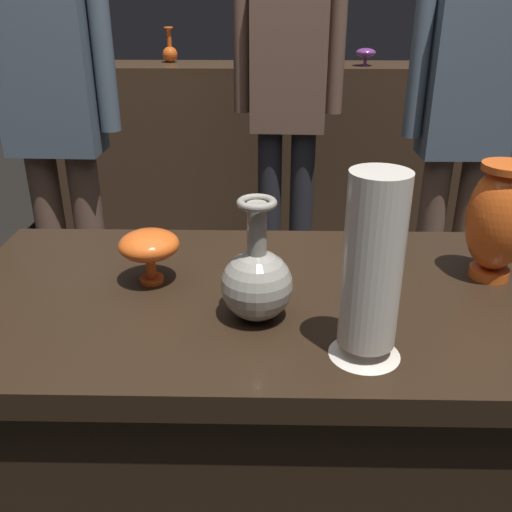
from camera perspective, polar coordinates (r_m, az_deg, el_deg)
display_plinth at (r=1.35m, az=0.15°, el=-18.57°), size 1.20×0.64×0.80m
back_display_shelf at (r=3.29m, az=0.87°, el=10.11°), size 2.60×0.40×0.99m
vase_centerpiece at (r=1.00m, az=-0.19°, el=-2.47°), size 0.13×0.13×0.23m
vase_tall_behind at (r=0.88m, az=11.55°, el=-1.74°), size 0.12×0.12×0.31m
vase_left_accent at (r=1.14m, az=-10.69°, el=0.97°), size 0.12×0.12×0.11m
vase_right_accent at (r=1.22m, az=23.25°, el=3.50°), size 0.13×0.13×0.24m
shelf_vase_far_left at (r=3.41m, az=-17.87°, el=18.82°), size 0.08×0.08×0.15m
shelf_vase_right at (r=3.16m, az=10.97°, el=19.38°), size 0.10×0.10×0.09m
shelf_vase_center at (r=3.21m, az=0.94°, el=20.70°), size 0.07×0.07×0.23m
shelf_vase_left at (r=3.31m, az=-8.65°, el=19.63°), size 0.08×0.08×0.18m
visitor_near_right at (r=2.37m, az=20.24°, el=12.70°), size 0.47×0.18×1.53m
visitor_near_left at (r=2.16m, az=-19.76°, el=13.85°), size 0.47×0.19×1.65m
visitor_center_back at (r=2.56m, az=3.22°, el=15.75°), size 0.47×0.20×1.58m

